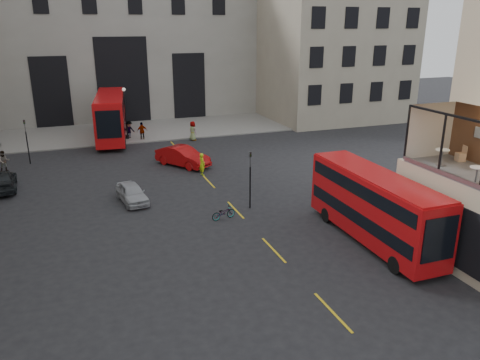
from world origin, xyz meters
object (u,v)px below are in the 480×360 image
object	(u,v)px
traffic_light_far	(26,136)
car_a	(132,193)
cafe_table_far	(442,155)
pedestrian_a	(4,161)
pedestrian_c	(142,131)
cafe_chair_d	(461,156)
car_b	(183,156)
pedestrian_d	(193,131)
traffic_light_near	(250,173)
bus_far	(111,114)
street_lamp_b	(126,117)
pedestrian_b	(129,130)
cyclist	(202,164)
cafe_table_mid	(477,173)
bus_near	(374,204)
bicycle	(223,213)
car_c	(2,181)

from	to	relation	value
traffic_light_far	car_a	bearing A→B (deg)	-60.37
cafe_table_far	pedestrian_a	bearing A→B (deg)	134.83
pedestrian_c	cafe_chair_d	distance (m)	32.11
car_b	pedestrian_d	size ratio (longest dim) A/B	2.52
traffic_light_near	bus_far	xyz separation A→B (m)	(-6.41, 22.63, 0.19)
pedestrian_d	traffic_light_near	bearing A→B (deg)	153.27
street_lamp_b	pedestrian_b	xyz separation A→B (m)	(0.23, 0.06, -1.43)
pedestrian_a	cafe_table_far	size ratio (longest dim) A/B	2.04
pedestrian_b	cyclist	bearing A→B (deg)	-102.30
cafe_table_mid	pedestrian_d	bearing A→B (deg)	99.35
car_b	cafe_chair_d	xyz separation A→B (m)	(10.33, -19.15, 4.04)
bus_far	cafe_chair_d	world-z (taller)	cafe_chair_d
bus_near	bus_far	world-z (taller)	bus_far
car_b	cafe_table_far	distance (m)	21.76
cyclist	cafe_table_mid	bearing A→B (deg)	-168.54
bus_far	cafe_table_mid	world-z (taller)	cafe_table_mid
pedestrian_a	pedestrian_b	xyz separation A→B (m)	(11.00, 7.73, 0.10)
street_lamp_b	pedestrian_a	distance (m)	13.31
traffic_light_near	cafe_chair_d	bearing A→B (deg)	-44.34
car_b	cafe_table_far	world-z (taller)	cafe_table_far
bus_near	car_a	bearing A→B (deg)	137.48
bus_far	pedestrian_c	bearing A→B (deg)	-27.09
street_lamp_b	pedestrian_a	bearing A→B (deg)	-144.53
bicycle	cyclist	world-z (taller)	cyclist
traffic_light_near	cyclist	bearing A→B (deg)	97.33
cafe_table_mid	street_lamp_b	bearing A→B (deg)	108.77
cafe_table_far	car_b	bearing A→B (deg)	114.45
bus_near	cafe_table_far	world-z (taller)	cafe_table_far
traffic_light_far	pedestrian_c	distance (m)	11.73
cyclist	cafe_table_far	xyz separation A→B (m)	(8.00, -16.38, 4.26)
bus_near	cafe_chair_d	xyz separation A→B (m)	(4.01, -1.49, 2.66)
bicycle	pedestrian_b	bearing A→B (deg)	-5.36
car_c	bus_near	bearing A→B (deg)	136.94
cafe_table_mid	cafe_table_far	world-z (taller)	cafe_table_far
bus_near	cafe_chair_d	world-z (taller)	cafe_chair_d
car_c	pedestrian_c	bearing A→B (deg)	-139.40
bus_far	pedestrian_a	world-z (taller)	bus_far
cafe_chair_d	bus_near	bearing A→B (deg)	159.56
car_a	cafe_chair_d	size ratio (longest dim) A/B	4.51
bus_far	bicycle	distance (m)	24.21
bus_near	cyclist	world-z (taller)	bus_near
bicycle	pedestrian_c	xyz separation A→B (m)	(-1.40, 22.28, 0.53)
pedestrian_b	pedestrian_c	xyz separation A→B (m)	(1.19, -0.89, -0.02)
cafe_table_far	cafe_chair_d	distance (m)	1.56
car_c	pedestrian_a	world-z (taller)	pedestrian_a
bus_near	car_b	distance (m)	18.80
car_a	car_b	size ratio (longest dim) A/B	0.76
car_c	traffic_light_far	bearing A→B (deg)	-106.78
cafe_chair_d	cafe_table_far	bearing A→B (deg)	-170.16
street_lamp_b	bus_far	size ratio (longest dim) A/B	0.45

